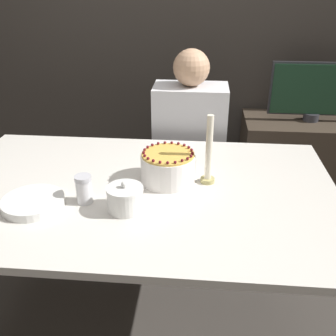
{
  "coord_description": "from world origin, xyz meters",
  "views": [
    {
      "loc": [
        0.24,
        -1.36,
        1.56
      ],
      "look_at": [
        0.12,
        0.07,
        0.84
      ],
      "focal_mm": 42.0,
      "sensor_mm": 36.0,
      "label": 1
    }
  ],
  "objects": [
    {
      "name": "plate_stack",
      "position": [
        -0.36,
        -0.17,
        0.8
      ],
      "size": [
        0.23,
        0.23,
        0.03
      ],
      "color": "white",
      "rests_on": "dining_table"
    },
    {
      "name": "ground_plane",
      "position": [
        0.0,
        0.0,
        0.0
      ],
      "size": [
        12.0,
        12.0,
        0.0
      ],
      "primitive_type": "plane",
      "color": "#3D3833"
    },
    {
      "name": "dining_table",
      "position": [
        0.0,
        0.0,
        0.67
      ],
      "size": [
        1.6,
        1.01,
        0.78
      ],
      "color": "beige",
      "rests_on": "ground_plane"
    },
    {
      "name": "candle",
      "position": [
        0.28,
        0.07,
        0.9
      ],
      "size": [
        0.06,
        0.06,
        0.29
      ],
      "color": "tan",
      "rests_on": "dining_table"
    },
    {
      "name": "sugar_bowl",
      "position": [
        -0.02,
        -0.16,
        0.83
      ],
      "size": [
        0.13,
        0.13,
        0.12
      ],
      "color": "white",
      "rests_on": "dining_table"
    },
    {
      "name": "sugar_shaker",
      "position": [
        -0.18,
        -0.12,
        0.84
      ],
      "size": [
        0.06,
        0.06,
        0.11
      ],
      "color": "white",
      "rests_on": "dining_table"
    },
    {
      "name": "side_cabinet",
      "position": [
        0.95,
        1.14,
        0.34
      ],
      "size": [
        0.84,
        0.44,
        0.69
      ],
      "color": "#382D23",
      "rests_on": "ground_plane"
    },
    {
      "name": "person_man_blue_shirt",
      "position": [
        0.18,
        0.71,
        0.52
      ],
      "size": [
        0.4,
        0.34,
        1.21
      ],
      "rotation": [
        0.0,
        0.0,
        3.14
      ],
      "color": "#595960",
      "rests_on": "ground_plane"
    },
    {
      "name": "cake",
      "position": [
        0.12,
        0.07,
        0.84
      ],
      "size": [
        0.22,
        0.22,
        0.14
      ],
      "color": "white",
      "rests_on": "dining_table"
    },
    {
      "name": "wall_behind",
      "position": [
        0.0,
        1.4,
        1.3
      ],
      "size": [
        8.0,
        0.05,
        2.6
      ],
      "color": "#38332D",
      "rests_on": "ground_plane"
    },
    {
      "name": "tv_monitor",
      "position": [
        0.95,
        1.14,
        0.88
      ],
      "size": [
        0.56,
        0.1,
        0.37
      ],
      "color": "#2D2D33",
      "rests_on": "side_cabinet"
    }
  ]
}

